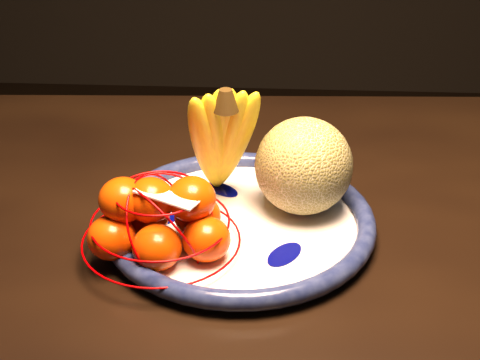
# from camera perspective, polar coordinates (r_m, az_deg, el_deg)

# --- Properties ---
(dining_table) EXTENTS (1.45, 0.91, 0.70)m
(dining_table) POSITION_cam_1_polar(r_m,az_deg,el_deg) (0.99, -5.78, -7.15)
(dining_table) COLOR black
(dining_table) RESTS_ON ground
(fruit_bowl) EXTENTS (0.34, 0.34, 0.03)m
(fruit_bowl) POSITION_cam_1_polar(r_m,az_deg,el_deg) (0.93, -0.04, -3.33)
(fruit_bowl) COLOR white
(fruit_bowl) RESTS_ON dining_table
(cantaloupe) EXTENTS (0.12, 0.12, 0.12)m
(cantaloupe) POSITION_cam_1_polar(r_m,az_deg,el_deg) (0.93, 4.97, 1.10)
(cantaloupe) COLOR olive
(cantaloupe) RESTS_ON fruit_bowl
(banana_bunch) EXTENTS (0.12, 0.12, 0.18)m
(banana_bunch) POSITION_cam_1_polar(r_m,az_deg,el_deg) (0.94, -1.51, 3.43)
(banana_bunch) COLOR yellow
(banana_bunch) RESTS_ON fruit_bowl
(mandarin_bag) EXTENTS (0.21, 0.21, 0.12)m
(mandarin_bag) POSITION_cam_1_polar(r_m,az_deg,el_deg) (0.87, -6.18, -3.13)
(mandarin_bag) COLOR #FF4808
(mandarin_bag) RESTS_ON fruit_bowl
(price_tag) EXTENTS (0.08, 0.05, 0.01)m
(price_tag) POSITION_cam_1_polar(r_m,az_deg,el_deg) (0.83, -5.73, -1.30)
(price_tag) COLOR white
(price_tag) RESTS_ON mandarin_bag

